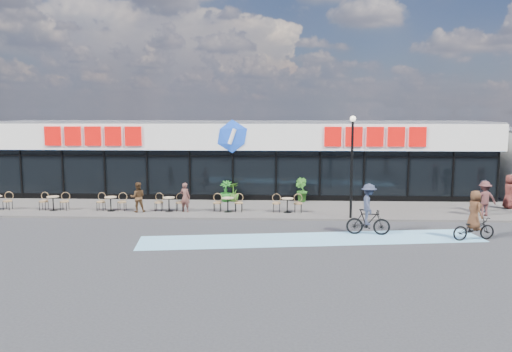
% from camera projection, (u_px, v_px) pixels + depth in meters
% --- Properties ---
extents(ground, '(120.00, 120.00, 0.00)m').
position_uv_depth(ground, '(219.00, 230.00, 22.03)').
color(ground, '#28282B').
rests_on(ground, ground).
extents(sidewalk, '(44.00, 5.00, 0.10)m').
position_uv_depth(sidewalk, '(229.00, 209.00, 26.48)').
color(sidewalk, '#514B48').
rests_on(sidewalk, ground).
extents(bike_lane, '(14.17, 4.13, 0.01)m').
position_uv_depth(bike_lane, '(312.00, 239.00, 20.36)').
color(bike_lane, '#70AFD3').
rests_on(bike_lane, ground).
extents(building, '(30.60, 6.57, 4.75)m').
position_uv_depth(building, '(237.00, 157.00, 31.57)').
color(building, black).
rests_on(building, ground).
extents(lamp_post, '(0.28, 0.28, 4.89)m').
position_uv_depth(lamp_post, '(352.00, 157.00, 23.65)').
color(lamp_post, black).
rests_on(lamp_post, sidewalk).
extents(bistro_set_1, '(1.54, 0.62, 0.90)m').
position_uv_depth(bistro_set_1, '(54.00, 201.00, 25.88)').
color(bistro_set_1, tan).
rests_on(bistro_set_1, sidewalk).
extents(bistro_set_2, '(1.54, 0.62, 0.90)m').
position_uv_depth(bistro_set_2, '(111.00, 202.00, 25.74)').
color(bistro_set_2, tan).
rests_on(bistro_set_2, sidewalk).
extents(bistro_set_3, '(1.54, 0.62, 0.90)m').
position_uv_depth(bistro_set_3, '(169.00, 202.00, 25.61)').
color(bistro_set_3, tan).
rests_on(bistro_set_3, sidewalk).
extents(bistro_set_4, '(1.54, 0.62, 0.90)m').
position_uv_depth(bistro_set_4, '(228.00, 203.00, 25.47)').
color(bistro_set_4, tan).
rests_on(bistro_set_4, sidewalk).
extents(bistro_set_5, '(1.54, 0.62, 0.90)m').
position_uv_depth(bistro_set_5, '(287.00, 203.00, 25.33)').
color(bistro_set_5, tan).
rests_on(bistro_set_5, sidewalk).
extents(potted_plant_left, '(0.76, 0.76, 1.19)m').
position_uv_depth(potted_plant_left, '(226.00, 191.00, 28.37)').
color(potted_plant_left, '#1A5A19').
rests_on(potted_plant_left, sidewalk).
extents(potted_plant_mid, '(0.85, 0.85, 1.08)m').
position_uv_depth(potted_plant_mid, '(234.00, 192.00, 28.42)').
color(potted_plant_mid, '#34631C').
rests_on(potted_plant_mid, sidewalk).
extents(potted_plant_right, '(0.94, 0.96, 1.35)m').
position_uv_depth(potted_plant_right, '(301.00, 190.00, 28.30)').
color(potted_plant_right, '#245718').
rests_on(potted_plant_right, sidewalk).
extents(patron_left, '(0.64, 0.53, 1.51)m').
position_uv_depth(patron_left, '(185.00, 197.00, 25.39)').
color(patron_left, brown).
rests_on(patron_left, sidewalk).
extents(patron_right, '(0.87, 0.76, 1.53)m').
position_uv_depth(patron_right, '(138.00, 197.00, 25.33)').
color(patron_right, '#442C18').
rests_on(patron_right, sidewalk).
extents(pedestrian_a, '(0.62, 1.56, 1.64)m').
position_uv_depth(pedestrian_a, '(483.00, 196.00, 25.45)').
color(pedestrian_a, black).
rests_on(pedestrian_a, sidewalk).
extents(pedestrian_b, '(0.59, 0.89, 1.79)m').
position_uv_depth(pedestrian_b, '(509.00, 192.00, 26.30)').
color(pedestrian_b, '#51211D').
rests_on(pedestrian_b, sidewalk).
extents(pedestrian_c, '(1.11, 0.64, 1.72)m').
position_uv_depth(pedestrian_c, '(485.00, 198.00, 24.39)').
color(pedestrian_c, '#4D2928').
rests_on(pedestrian_c, sidewalk).
extents(cyclist_a, '(1.87, 1.17, 2.18)m').
position_uv_depth(cyclist_a, '(368.00, 212.00, 20.99)').
color(cyclist_a, black).
rests_on(cyclist_a, ground).
extents(cyclist_b, '(1.92, 1.04, 2.04)m').
position_uv_depth(cyclist_b, '(474.00, 222.00, 20.13)').
color(cyclist_b, black).
rests_on(cyclist_b, ground).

